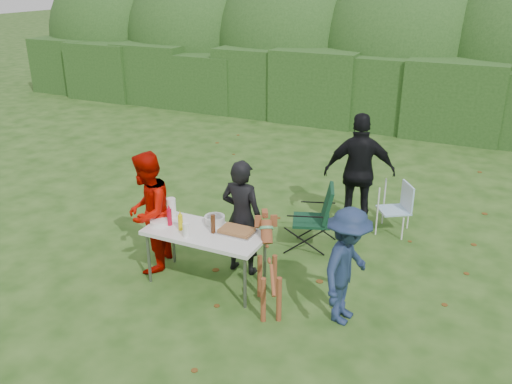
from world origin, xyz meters
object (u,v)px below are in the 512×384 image
at_px(dog, 269,272).
at_px(lawn_chair, 394,208).
at_px(child, 347,266).
at_px(paper_towel_roll, 171,208).
at_px(camping_chair, 311,217).
at_px(ketchup_bottle, 169,217).
at_px(person_cook, 242,217).
at_px(person_red_jacket, 148,212).
at_px(person_black_puffy, 360,172).
at_px(beer_bottle, 213,224).
at_px(folding_table, 206,235).
at_px(mustard_bottle, 180,222).

relative_size(dog, lawn_chair, 1.30).
xyz_separation_m(child, paper_towel_roll, (-2.41, 0.18, 0.18)).
bearing_deg(camping_chair, ketchup_bottle, 29.13).
xyz_separation_m(person_cook, person_red_jacket, (-1.14, -0.45, 0.03)).
height_order(person_black_puffy, dog, person_black_puffy).
bearing_deg(paper_towel_roll, dog, -12.37).
relative_size(dog, ketchup_bottle, 4.63).
distance_m(person_red_jacket, paper_towel_roll, 0.31).
xyz_separation_m(person_cook, beer_bottle, (-0.15, -0.48, 0.08)).
bearing_deg(beer_bottle, person_black_puffy, 64.49).
distance_m(folding_table, person_black_puffy, 2.75).
xyz_separation_m(folding_table, paper_towel_roll, (-0.61, 0.18, 0.18)).
relative_size(folding_table, ketchup_bottle, 6.82).
xyz_separation_m(child, lawn_chair, (0.01, 2.50, -0.30)).
distance_m(dog, ketchup_bottle, 1.48).
relative_size(child, ketchup_bottle, 6.30).
bearing_deg(person_cook, camping_chair, -119.64).
xyz_separation_m(mustard_bottle, ketchup_bottle, (-0.20, 0.05, 0.01)).
bearing_deg(dog, child, -108.70).
bearing_deg(lawn_chair, person_red_jacket, 9.00).
relative_size(folding_table, beer_bottle, 6.25).
xyz_separation_m(camping_chair, beer_bottle, (-0.75, -1.48, 0.38)).
height_order(camping_chair, lawn_chair, camping_chair).
bearing_deg(camping_chair, person_cook, 39.87).
height_order(person_red_jacket, child, person_red_jacket).
distance_m(mustard_bottle, paper_towel_roll, 0.41).
bearing_deg(person_red_jacket, person_black_puffy, 121.75).
xyz_separation_m(folding_table, lawn_chair, (1.81, 2.50, -0.30)).
bearing_deg(child, person_cook, 79.42).
bearing_deg(camping_chair, paper_towel_roll, 22.49).
bearing_deg(folding_table, beer_bottle, 4.89).
xyz_separation_m(person_red_jacket, mustard_bottle, (0.58, -0.13, 0.03)).
xyz_separation_m(person_red_jacket, lawn_chair, (2.69, 2.46, -0.42)).
relative_size(folding_table, camping_chair, 1.57).
xyz_separation_m(person_cook, camping_chair, (0.60, 1.00, -0.30)).
bearing_deg(dog, beer_bottle, 49.13).
bearing_deg(mustard_bottle, person_red_jacket, 167.66).
relative_size(person_red_jacket, mustard_bottle, 8.09).
bearing_deg(paper_towel_roll, lawn_chair, 43.79).
bearing_deg(person_cook, child, 163.63).
height_order(folding_table, ketchup_bottle, ketchup_bottle).
distance_m(folding_table, ketchup_bottle, 0.52).
bearing_deg(ketchup_bottle, dog, -4.98).
distance_m(person_black_puffy, paper_towel_roll, 2.93).
relative_size(person_cook, person_black_puffy, 0.86).
height_order(camping_chair, paper_towel_roll, paper_towel_roll).
height_order(beer_bottle, paper_towel_roll, paper_towel_roll).
bearing_deg(person_black_puffy, ketchup_bottle, 34.53).
distance_m(child, beer_bottle, 1.71).
relative_size(camping_chair, lawn_chair, 1.22).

